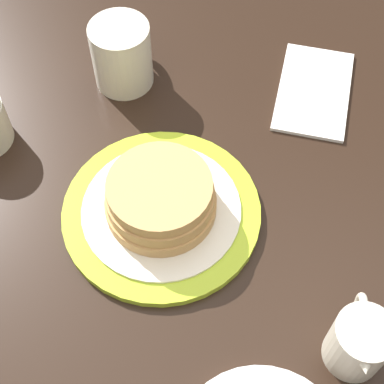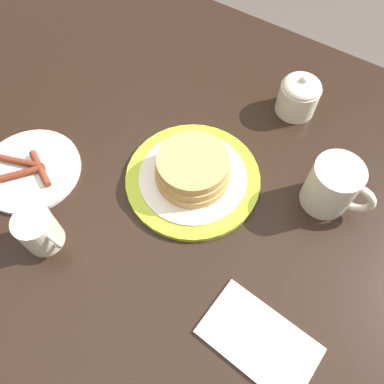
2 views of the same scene
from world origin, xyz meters
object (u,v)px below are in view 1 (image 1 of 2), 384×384
Objects in this scene: pancake_plate at (161,204)px; coffee_mug at (122,53)px; napkin at (314,91)px; creamer_pitcher at (359,343)px.

coffee_mug is at bearing 23.09° from pancake_plate.
creamer_pitcher is at bearing -171.63° from napkin.
pancake_plate is at bearing 142.59° from napkin.
napkin is at bearing 8.37° from creamer_pitcher.
coffee_mug is at bearing 42.16° from creamer_pitcher.
pancake_plate is at bearing -156.91° from coffee_mug.
creamer_pitcher reaches higher than pancake_plate.
coffee_mug is at bearing 92.91° from napkin.
pancake_plate is 2.55× the size of creamer_pitcher.
napkin is (0.41, 0.06, -0.04)m from creamer_pitcher.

